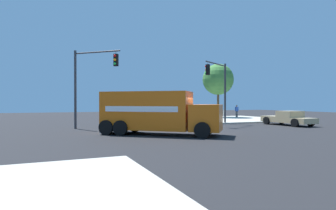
# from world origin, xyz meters

# --- Properties ---
(ground_plane) EXTENTS (100.00, 100.00, 0.00)m
(ground_plane) POSITION_xyz_m (0.00, 0.00, 0.00)
(ground_plane) COLOR black
(sidewalk_corner_near) EXTENTS (11.94, 11.94, 0.14)m
(sidewalk_corner_near) POSITION_xyz_m (-12.57, -12.57, 0.07)
(sidewalk_corner_near) COLOR #B2ADA0
(sidewalk_corner_near) RESTS_ON ground
(delivery_truck) EXTENTS (7.78, 7.10, 2.92)m
(delivery_truck) POSITION_xyz_m (2.48, -0.77, 1.52)
(delivery_truck) COLOR orange
(delivery_truck) RESTS_ON ground
(traffic_light_primary) EXTENTS (3.20, 2.99, 6.49)m
(traffic_light_primary) POSITION_xyz_m (6.20, -6.52, 4.24)
(traffic_light_primary) COLOR #38383D
(traffic_light_primary) RESTS_ON ground
(traffic_light_secondary) EXTENTS (3.73, 2.38, 5.99)m
(traffic_light_secondary) POSITION_xyz_m (-6.25, -6.21, 4.09)
(traffic_light_secondary) COLOR #38383D
(traffic_light_secondary) RESTS_ON sidewalk_corner_near
(pickup_tan) EXTENTS (2.33, 5.24, 1.38)m
(pickup_tan) POSITION_xyz_m (-11.88, -2.98, 0.73)
(pickup_tan) COLOR tan
(pickup_tan) RESTS_ON ground
(pedestrian_near_corner) EXTENTS (0.53, 0.25, 1.67)m
(pedestrian_near_corner) POSITION_xyz_m (-11.55, -15.37, 1.09)
(pedestrian_near_corner) COLOR black
(pedestrian_near_corner) RESTS_ON sidewalk_corner_near
(pedestrian_crossing) EXTENTS (0.52, 0.28, 1.68)m
(pedestrian_crossing) POSITION_xyz_m (-14.93, -14.90, 1.10)
(pedestrian_crossing) COLOR #4C4C51
(pedestrian_crossing) RESTS_ON sidewalk_corner_near
(picket_fence_run) EXTENTS (5.86, 0.05, 0.95)m
(picket_fence_run) POSITION_xyz_m (-12.57, -18.29, 0.62)
(picket_fence_run) COLOR silver
(picket_fence_run) RESTS_ON sidewalk_corner_near
(shade_tree_near) EXTENTS (4.36, 4.36, 7.48)m
(shade_tree_near) POSITION_xyz_m (-12.95, -16.52, 5.42)
(shade_tree_near) COLOR brown
(shade_tree_near) RESTS_ON sidewalk_corner_near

